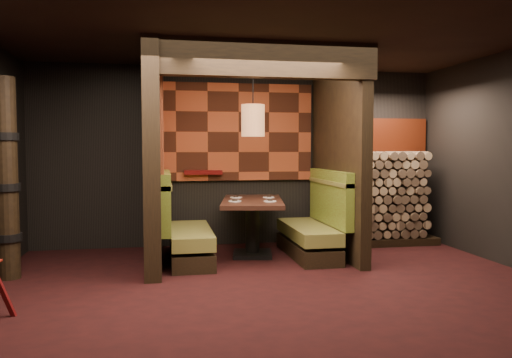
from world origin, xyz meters
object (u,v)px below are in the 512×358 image
object	(u,v)px
booth_bench_right	(315,228)
firewood_stack	(382,198)
totem_column	(7,180)
pendant_lamp	(253,120)
dining_table	(252,216)
booth_bench_left	(183,232)

from	to	relation	value
booth_bench_right	firewood_stack	distance (m)	1.56
booth_bench_right	firewood_stack	size ratio (longest dim) A/B	0.92
totem_column	pendant_lamp	bearing A→B (deg)	11.71
pendant_lamp	totem_column	world-z (taller)	pendant_lamp
booth_bench_right	dining_table	world-z (taller)	booth_bench_right
booth_bench_left	totem_column	bearing A→B (deg)	-165.25
dining_table	pendant_lamp	bearing A→B (deg)	-90.00
pendant_lamp	totem_column	bearing A→B (deg)	-168.29
booth_bench_left	firewood_stack	xyz separation A→B (m)	(3.25, 0.70, 0.35)
pendant_lamp	firewood_stack	distance (m)	2.62
dining_table	firewood_stack	size ratio (longest dim) A/B	0.97
booth_bench_left	totem_column	xyz separation A→B (m)	(-2.09, -0.55, 0.79)
pendant_lamp	totem_column	distance (m)	3.25
firewood_stack	pendant_lamp	bearing A→B (deg)	-164.82
dining_table	pendant_lamp	world-z (taller)	pendant_lamp
booth_bench_left	totem_column	distance (m)	2.30
booth_bench_right	totem_column	bearing A→B (deg)	-172.14
dining_table	pendant_lamp	distance (m)	1.37
booth_bench_right	pendant_lamp	xyz separation A→B (m)	(-0.89, 0.09, 1.55)
dining_table	totem_column	distance (m)	3.22
dining_table	booth_bench_right	bearing A→B (deg)	-8.92
booth_bench_left	firewood_stack	distance (m)	3.34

